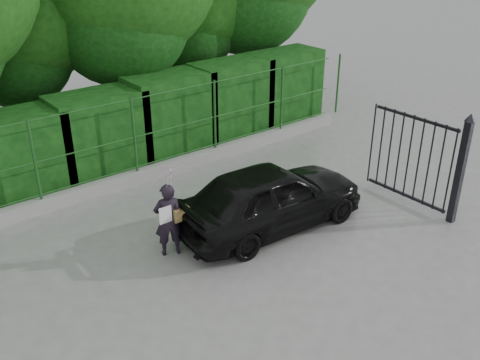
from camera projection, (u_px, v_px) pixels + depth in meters
ground at (243, 276)px, 9.42m from camera, size 80.00×80.00×0.00m
kerb at (123, 181)px, 12.53m from camera, size 14.00×0.25×0.30m
fence at (127, 137)px, 12.19m from camera, size 14.13×0.06×1.80m
hedge at (105, 132)px, 12.91m from camera, size 14.20×1.20×2.19m
gate at (439, 162)px, 10.97m from camera, size 0.22×2.33×2.36m
woman at (171, 197)px, 9.67m from camera, size 0.93×0.95×1.71m
car at (270, 197)px, 10.67m from camera, size 4.10×1.87×1.36m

